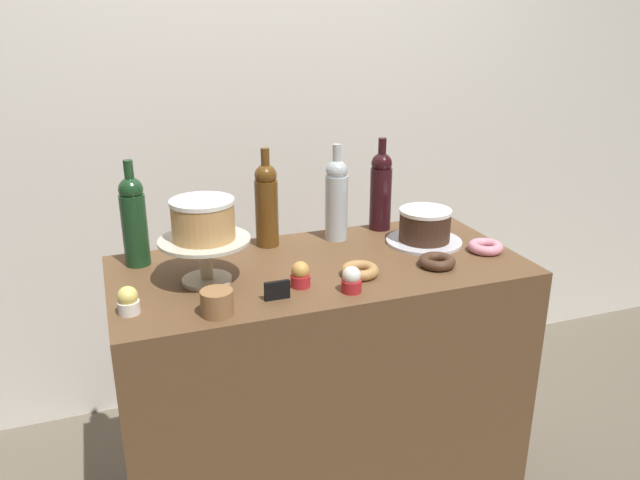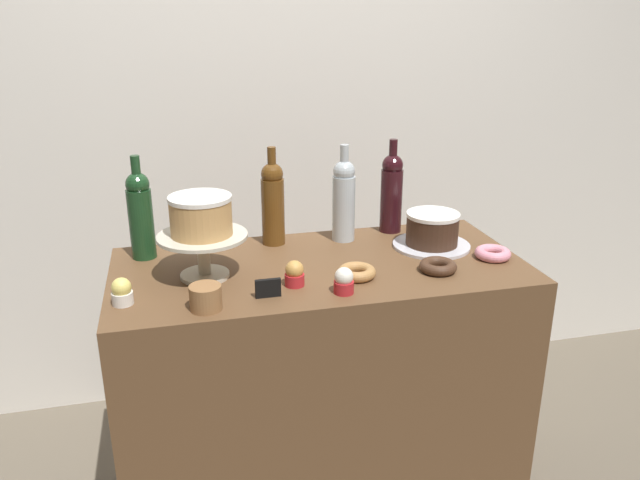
% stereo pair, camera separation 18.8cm
% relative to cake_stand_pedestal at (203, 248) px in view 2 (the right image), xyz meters
% --- Properties ---
extents(back_wall, '(6.00, 0.05, 2.60)m').
position_rel_cake_stand_pedestal_xyz_m(back_wall, '(0.35, 0.89, 0.28)').
color(back_wall, silver).
rests_on(back_wall, ground_plane).
extents(display_counter, '(1.25, 0.60, 0.93)m').
position_rel_cake_stand_pedestal_xyz_m(display_counter, '(0.35, 0.01, -0.55)').
color(display_counter, brown).
rests_on(display_counter, ground_plane).
extents(cake_stand_pedestal, '(0.26, 0.26, 0.13)m').
position_rel_cake_stand_pedestal_xyz_m(cake_stand_pedestal, '(0.00, 0.00, 0.00)').
color(cake_stand_pedestal, beige).
rests_on(cake_stand_pedestal, display_counter).
extents(white_layer_cake, '(0.18, 0.18, 0.11)m').
position_rel_cake_stand_pedestal_xyz_m(white_layer_cake, '(0.00, -0.00, 0.10)').
color(white_layer_cake, tan).
rests_on(white_layer_cake, cake_stand_pedestal).
extents(silver_serving_platter, '(0.25, 0.25, 0.01)m').
position_rel_cake_stand_pedestal_xyz_m(silver_serving_platter, '(0.74, 0.07, -0.09)').
color(silver_serving_platter, silver).
rests_on(silver_serving_platter, display_counter).
extents(chocolate_round_cake, '(0.17, 0.17, 0.11)m').
position_rel_cake_stand_pedestal_xyz_m(chocolate_round_cake, '(0.74, 0.07, -0.03)').
color(chocolate_round_cake, '#3D2619').
rests_on(chocolate_round_cake, silver_serving_platter).
extents(wine_bottle_green, '(0.08, 0.08, 0.33)m').
position_rel_cake_stand_pedestal_xyz_m(wine_bottle_green, '(-0.17, 0.20, 0.05)').
color(wine_bottle_green, '#193D1E').
rests_on(wine_bottle_green, display_counter).
extents(wine_bottle_amber, '(0.08, 0.08, 0.33)m').
position_rel_cake_stand_pedestal_xyz_m(wine_bottle_amber, '(0.24, 0.23, 0.05)').
color(wine_bottle_amber, '#5B3814').
rests_on(wine_bottle_amber, display_counter).
extents(wine_bottle_clear, '(0.08, 0.08, 0.33)m').
position_rel_cake_stand_pedestal_xyz_m(wine_bottle_clear, '(0.48, 0.21, 0.05)').
color(wine_bottle_clear, '#B2BCC1').
rests_on(wine_bottle_clear, display_counter).
extents(wine_bottle_dark_red, '(0.08, 0.08, 0.33)m').
position_rel_cake_stand_pedestal_xyz_m(wine_bottle_dark_red, '(0.66, 0.26, 0.05)').
color(wine_bottle_dark_red, black).
rests_on(wine_bottle_dark_red, display_counter).
extents(cupcake_lemon, '(0.06, 0.06, 0.07)m').
position_rel_cake_stand_pedestal_xyz_m(cupcake_lemon, '(-0.22, -0.13, -0.06)').
color(cupcake_lemon, white).
rests_on(cupcake_lemon, display_counter).
extents(cupcake_vanilla, '(0.06, 0.06, 0.07)m').
position_rel_cake_stand_pedestal_xyz_m(cupcake_vanilla, '(0.36, -0.20, -0.06)').
color(cupcake_vanilla, red).
rests_on(cupcake_vanilla, display_counter).
extents(cupcake_caramel, '(0.06, 0.06, 0.07)m').
position_rel_cake_stand_pedestal_xyz_m(cupcake_caramel, '(0.24, -0.12, -0.06)').
color(cupcake_caramel, red).
rests_on(cupcake_caramel, display_counter).
extents(donut_chocolate, '(0.11, 0.11, 0.03)m').
position_rel_cake_stand_pedestal_xyz_m(donut_chocolate, '(0.68, -0.12, -0.07)').
color(donut_chocolate, '#472D1E').
rests_on(donut_chocolate, display_counter).
extents(donut_pink, '(0.11, 0.11, 0.03)m').
position_rel_cake_stand_pedestal_xyz_m(donut_pink, '(0.89, -0.07, -0.07)').
color(donut_pink, pink).
rests_on(donut_pink, display_counter).
extents(donut_maple, '(0.11, 0.11, 0.03)m').
position_rel_cake_stand_pedestal_xyz_m(donut_maple, '(0.43, -0.11, -0.07)').
color(donut_maple, '#B27F47').
rests_on(donut_maple, display_counter).
extents(cookie_stack, '(0.08, 0.08, 0.07)m').
position_rel_cake_stand_pedestal_xyz_m(cookie_stack, '(-0.01, -0.21, -0.06)').
color(cookie_stack, olive).
rests_on(cookie_stack, display_counter).
extents(price_sign_chalkboard, '(0.07, 0.01, 0.05)m').
position_rel_cake_stand_pedestal_xyz_m(price_sign_chalkboard, '(0.16, -0.18, -0.06)').
color(price_sign_chalkboard, black).
rests_on(price_sign_chalkboard, display_counter).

